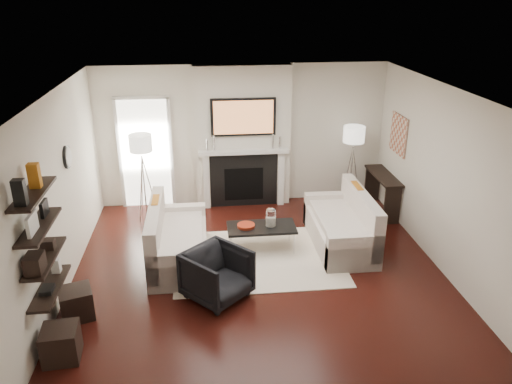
{
  "coord_description": "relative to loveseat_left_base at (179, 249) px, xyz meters",
  "views": [
    {
      "loc": [
        -0.76,
        -6.25,
        3.97
      ],
      "look_at": [
        0.0,
        0.6,
        1.15
      ],
      "focal_mm": 35.0,
      "sensor_mm": 36.0,
      "label": 1
    }
  ],
  "objects": [
    {
      "name": "room_envelope",
      "position": [
        1.19,
        -0.69,
        1.14
      ],
      "size": [
        6.0,
        6.0,
        6.0
      ],
      "color": "#330F0B",
      "rests_on": "ground"
    },
    {
      "name": "chimney_breast",
      "position": [
        1.19,
        2.19,
        1.14
      ],
      "size": [
        1.8,
        0.25,
        2.7
      ],
      "primitive_type": "cube",
      "color": "silver",
      "rests_on": "floor"
    },
    {
      "name": "fireplace_surround",
      "position": [
        1.19,
        2.05,
        0.31
      ],
      "size": [
        1.3,
        0.02,
        1.04
      ],
      "primitive_type": "cube",
      "color": "black",
      "rests_on": "floor"
    },
    {
      "name": "firebox",
      "position": [
        1.19,
        2.05,
        0.24
      ],
      "size": [
        0.75,
        0.02,
        0.65
      ],
      "primitive_type": "cube",
      "color": "black",
      "rests_on": "floor"
    },
    {
      "name": "mantel_pilaster_l",
      "position": [
        0.47,
        2.02,
        0.34
      ],
      "size": [
        0.12,
        0.08,
        1.1
      ],
      "primitive_type": "cube",
      "color": "white",
      "rests_on": "floor"
    },
    {
      "name": "mantel_pilaster_r",
      "position": [
        1.91,
        2.02,
        0.34
      ],
      "size": [
        0.12,
        0.08,
        1.1
      ],
      "primitive_type": "cube",
      "color": "white",
      "rests_on": "floor"
    },
    {
      "name": "mantel_shelf",
      "position": [
        1.19,
        2.0,
        0.91
      ],
      "size": [
        1.7,
        0.18,
        0.07
      ],
      "primitive_type": "cube",
      "color": "white",
      "rests_on": "chimney_breast"
    },
    {
      "name": "tv_body",
      "position": [
        1.19,
        2.03,
        1.57
      ],
      "size": [
        1.2,
        0.06,
        0.7
      ],
      "primitive_type": "cube",
      "color": "black",
      "rests_on": "chimney_breast"
    },
    {
      "name": "tv_screen",
      "position": [
        1.19,
        2.0,
        1.57
      ],
      "size": [
        1.1,
        0.0,
        0.62
      ],
      "primitive_type": "cube",
      "color": "#BF723F",
      "rests_on": "tv_body"
    },
    {
      "name": "candlestick_l_tall",
      "position": [
        0.64,
        2.01,
        1.09
      ],
      "size": [
        0.04,
        0.04,
        0.3
      ],
      "primitive_type": "cylinder",
      "color": "silver",
      "rests_on": "mantel_shelf"
    },
    {
      "name": "candlestick_l_short",
      "position": [
        0.51,
        2.01,
        1.06
      ],
      "size": [
        0.04,
        0.04,
        0.24
      ],
      "primitive_type": "cylinder",
      "color": "silver",
      "rests_on": "mantel_shelf"
    },
    {
      "name": "candlestick_r_tall",
      "position": [
        1.74,
        2.01,
        1.09
      ],
      "size": [
        0.04,
        0.04,
        0.3
      ],
      "primitive_type": "cylinder",
      "color": "silver",
      "rests_on": "mantel_shelf"
    },
    {
      "name": "candlestick_r_short",
      "position": [
        1.87,
        2.01,
        1.06
      ],
      "size": [
        0.04,
        0.04,
        0.24
      ],
      "primitive_type": "cylinder",
      "color": "silver",
      "rests_on": "mantel_shelf"
    },
    {
      "name": "hallway_panel",
      "position": [
        -0.66,
        2.29,
        0.84
      ],
      "size": [
        0.9,
        0.02,
        2.1
      ],
      "primitive_type": "cube",
      "color": "white",
      "rests_on": "floor"
    },
    {
      "name": "door_trim_l",
      "position": [
        -1.14,
        2.27,
        0.84
      ],
      "size": [
        0.06,
        0.06,
        2.16
      ],
      "primitive_type": "cube",
      "color": "white",
      "rests_on": "floor"
    },
    {
      "name": "door_trim_r",
      "position": [
        -0.18,
        2.27,
        0.84
      ],
      "size": [
        0.06,
        0.06,
        2.16
      ],
      "primitive_type": "cube",
      "color": "white",
      "rests_on": "floor"
    },
    {
      "name": "door_trim_top",
      "position": [
        -0.66,
        2.27,
        1.92
      ],
      "size": [
        1.02,
        0.06,
        0.06
      ],
      "primitive_type": "cube",
      "color": "white",
      "rests_on": "wall_back"
    },
    {
      "name": "rug",
      "position": [
        1.23,
        -0.06,
        -0.2
      ],
      "size": [
        2.6,
        2.0,
        0.01
      ],
      "primitive_type": "cube",
      "color": "beige",
      "rests_on": "floor"
    },
    {
      "name": "loveseat_left_base",
      "position": [
        0.0,
        0.0,
        0.0
      ],
      "size": [
        0.85,
        1.8,
        0.42
      ],
      "primitive_type": "cube",
      "color": "beige",
      "rests_on": "floor"
    },
    {
      "name": "loveseat_left_back",
      "position": [
        -0.33,
        0.0,
        0.32
      ],
      "size": [
        0.18,
        1.8,
        0.8
      ],
      "primitive_type": "cube",
      "color": "beige",
      "rests_on": "floor"
    },
    {
      "name": "loveseat_left_arm_n",
      "position": [
        0.0,
        -0.81,
        0.09
      ],
      "size": [
        0.85,
        0.18,
        0.6
      ],
      "primitive_type": "cube",
      "color": "beige",
      "rests_on": "floor"
    },
    {
      "name": "loveseat_left_arm_s",
      "position": [
        0.0,
        0.81,
        0.09
      ],
      "size": [
        0.85,
        0.18,
        0.6
      ],
      "primitive_type": "cube",
      "color": "beige",
      "rests_on": "floor"
    },
    {
      "name": "loveseat_left_cushion",
      "position": [
        0.05,
        0.0,
        0.26
      ],
      "size": [
        0.63,
        1.44,
        0.1
      ],
      "primitive_type": "cube",
      "color": "beige",
      "rests_on": "loveseat_left_base"
    },
    {
      "name": "pillow_left_orange",
      "position": [
        -0.33,
        0.3,
        0.52
      ],
      "size": [
        0.1,
        0.42,
        0.42
      ],
      "primitive_type": "cube",
      "color": "#B66816",
      "rests_on": "loveseat_left_cushion"
    },
    {
      "name": "pillow_left_charcoal",
      "position": [
        -0.33,
        -0.3,
        0.51
      ],
      "size": [
        0.1,
        0.4,
        0.4
      ],
      "primitive_type": "cube",
      "color": "black",
      "rests_on": "loveseat_left_cushion"
    },
    {
      "name": "loveseat_right_base",
      "position": [
        2.62,
        0.24,
        0.0
      ],
      "size": [
        0.85,
        1.8,
        0.42
      ],
      "primitive_type": "cube",
      "color": "beige",
      "rests_on": "floor"
    },
    {
      "name": "loveseat_right_back",
      "position": [
        2.96,
        0.24,
        0.32
      ],
      "size": [
        0.18,
        1.8,
        0.8
      ],
      "primitive_type": "cube",
      "color": "beige",
      "rests_on": "floor"
    },
    {
      "name": "loveseat_right_arm_n",
      "position": [
        2.62,
        -0.57,
        0.09
      ],
      "size": [
        0.85,
        0.18,
        0.6
      ],
      "primitive_type": "cube",
      "color": "beige",
      "rests_on": "floor"
    },
    {
      "name": "loveseat_right_arm_s",
      "position": [
        2.62,
        1.05,
        0.09
      ],
      "size": [
        0.85,
        0.18,
        0.6
      ],
      "primitive_type": "cube",
      "color": "beige",
      "rests_on": "floor"
    },
    {
      "name": "loveseat_right_cushion",
      "position": [
        2.57,
        0.24,
        0.26
      ],
      "size": [
        0.63,
        1.44,
        0.1
      ],
      "primitive_type": "cube",
      "color": "beige",
      "rests_on": "loveseat_right_base"
    },
    {
      "name": "pillow_right_orange",
      "position": [
        2.96,
        0.54,
        0.52
      ],
      "size": [
        0.1,
        0.42,
        0.42
      ],
      "primitive_type": "cube",
      "color": "#B66816",
      "rests_on": "loveseat_right_cushion"
    },
    {
      "name": "pillow_right_charcoal",
      "position": [
        2.96,
        -0.06,
        0.51
      ],
      "size": [
        0.1,
        0.4,
        0.4
      ],
      "primitive_type": "cube",
      "color": "black",
      "rests_on": "loveseat_right_cushion"
    },
    {
      "name": "coffee_table",
      "position": [
        1.32,
        0.23,
        0.19
      ],
      "size": [
        1.1,
        0.55,
        0.04
      ],
      "primitive_type": "cube",
      "color": "black",
      "rests_on": "floor"
    },
    {
      "name": "coffee_leg_nw",
      "position": [
        0.82,
        0.01,
        -0.02
      ],
      "size": [
        0.02,
        0.02,
        0.38
      ],
      "primitive_type": "cylinder",
      "color": "silver",
      "rests_on": "floor"
    },
    {
      "name": "coffee_leg_ne",
      "position": [
        1.82,
        0.01,
        -0.02
      ],
      "size": [
        0.02,
        0.02,
        0.38
      ],
      "primitive_type": "cylinder",
      "color": "silver",
      "rests_on": "floor"
    },
    {
      "name": "coffee_leg_sw",
      "position": [
        0.82,
        0.45,
        -0.02
      ],
      "size": [
        0.02,
        0.02,
        0.38
      ],
      "primitive_type": "cylinder",
      "color": "silver",
      "rests_on": "floor"
    },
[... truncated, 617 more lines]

